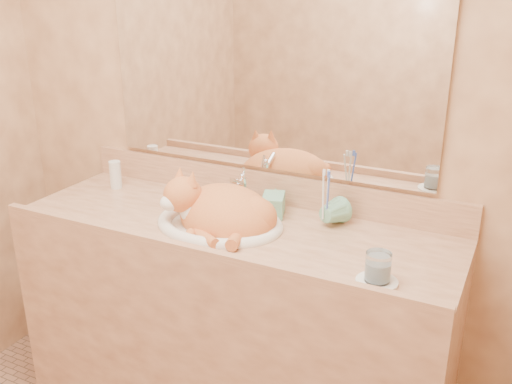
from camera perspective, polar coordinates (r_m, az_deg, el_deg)
The scene contains 12 objects.
wall_back at distance 2.14m, azimuth 0.97°, elevation 9.25°, with size 2.40×0.02×2.50m, color #9C6947.
vanity_counter at distance 2.24m, azimuth -2.29°, elevation -13.30°, with size 1.60×0.55×0.85m, color #955F43, non-canonical shape.
mirror at distance 2.11m, azimuth 0.84°, elevation 12.93°, with size 1.30×0.02×0.80m, color white.
sink_basin at distance 2.00m, azimuth -3.69°, elevation -1.45°, with size 0.45×0.38×0.14m, color white, non-canonical shape.
faucet at distance 2.14m, azimuth -1.35°, elevation 0.22°, with size 0.04×0.11×0.15m, color white, non-canonical shape.
cat at distance 2.01m, azimuth -3.66°, elevation -1.73°, with size 0.39×0.32×0.21m, color #C8612E, non-canonical shape.
soap_dispenser at distance 2.03m, azimuth 1.58°, elevation -0.65°, with size 0.08×0.08×0.17m, color #72B695.
toothbrush_cup at distance 2.00m, azimuth 6.89°, elevation -2.42°, with size 0.10×0.10×0.09m, color #72B695.
toothbrushes at distance 1.97m, azimuth 7.00°, elevation -0.19°, with size 0.04×0.04×0.22m, color silver, non-canonical shape.
saucer at distance 1.69m, azimuth 11.98°, elevation -8.79°, with size 0.12×0.12×0.01m, color white.
water_glass at distance 1.67m, azimuth 12.11°, elevation -7.34°, with size 0.07×0.07×0.09m, color white.
lotion_bottle at distance 2.44m, azimuth -13.87°, elevation 1.70°, with size 0.05×0.05×0.11m, color silver.
Camera 1 is at (0.90, -0.90, 1.67)m, focal length 40.00 mm.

